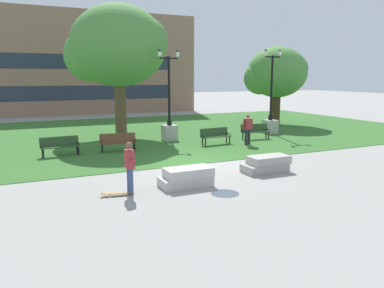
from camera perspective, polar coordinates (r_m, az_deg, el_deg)
name	(u,v)px	position (r m, az deg, el deg)	size (l,w,h in m)	color
ground_plane	(203,164)	(16.35, 1.64, -3.05)	(140.00, 140.00, 0.00)	gray
grass_lawn	(138,133)	(25.55, -8.27, 1.68)	(40.00, 20.00, 0.02)	#336628
concrete_block_center	(187,177)	(13.04, -0.79, -5.09)	(1.84, 0.90, 0.64)	#BCB7B2
concrete_block_left	(267,164)	(15.25, 11.29, -3.04)	(1.91, 0.90, 0.64)	#9E9991
person_skateboarder	(130,165)	(12.15, -9.49, -3.13)	(0.25, 0.58, 1.71)	#384C7A
skateboard	(117,193)	(12.28, -11.32, -7.35)	(1.04, 0.40, 0.14)	olive
puddle	(225,193)	(12.33, 5.04, -7.51)	(0.93, 0.93, 0.01)	#47515B
park_bench_near_left	(118,141)	(19.30, -11.22, 0.43)	(1.85, 0.75, 0.90)	brown
park_bench_near_right	(215,135)	(20.99, 3.57, 1.38)	(1.84, 0.67, 0.90)	#284723
park_bench_far_left	(255,131)	(23.03, 9.60, 2.04)	(1.84, 0.70, 0.90)	#284723
park_bench_far_right	(60,145)	(18.98, -19.48, -0.13)	(1.83, 0.66, 0.90)	#284723
lamp_post_right	(169,122)	(22.26, -3.47, 3.31)	(1.32, 0.80, 5.28)	#ADA89E
lamp_post_center	(270,117)	(25.43, 11.86, 4.05)	(1.32, 0.80, 5.50)	#ADA89E
tree_near_left	(277,73)	(30.73, 12.75, 10.49)	(4.89, 4.66, 6.07)	#42301E
tree_near_right	(117,47)	(24.36, -11.33, 14.28)	(6.20, 5.91, 8.14)	brown
person_bystander_near_lawn	(248,128)	(20.90, 8.50, 2.49)	(0.68, 0.28, 1.71)	#28282D
building_facade_distant	(77,63)	(39.16, -17.10, 11.71)	(24.83, 1.03, 10.19)	#8E6B56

